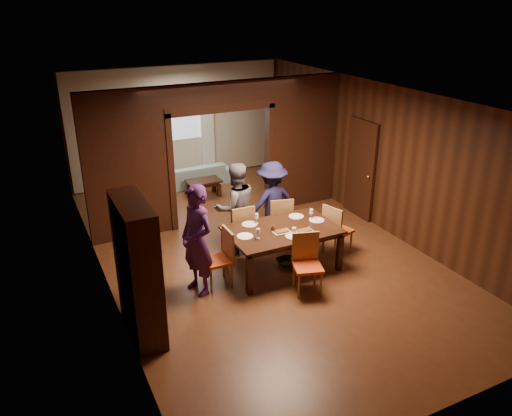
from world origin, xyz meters
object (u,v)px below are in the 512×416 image
person_grey (236,208)px  coffee_table (204,188)px  person_navy (272,202)px  sofa (194,174)px  chair_left (217,259)px  dining_table (282,248)px  chair_far_l (240,228)px  chair_near (308,265)px  chair_far_r (279,220)px  person_purple (197,241)px  chair_right (338,229)px  hutch (138,270)px

person_grey → coffee_table: (0.42, 2.83, -0.65)m
person_navy → sofa: (-0.31, 3.60, -0.53)m
chair_left → person_navy: bearing=124.6°
person_navy → dining_table: (-0.35, -1.04, -0.42)m
chair_far_l → sofa: bearing=-94.7°
chair_left → chair_near: (1.22, -0.83, 0.00)m
chair_far_l → chair_near: size_ratio=1.00×
chair_left → chair_far_r: 1.87m
person_grey → coffee_table: 2.93m
person_purple → sofa: 5.02m
dining_table → chair_far_r: 0.98m
chair_right → chair_far_r: size_ratio=1.00×
person_navy → chair_right: (0.85, -1.00, -0.32)m
chair_left → dining_table: bearing=91.3°
dining_table → chair_far_r: (0.42, 0.88, 0.10)m
person_grey → sofa: person_grey is taller
person_purple → dining_table: size_ratio=0.96×
person_navy → person_purple: bearing=26.3°
sofa → chair_left: bearing=73.6°
person_purple → person_grey: 1.53m
person_purple → person_navy: person_purple is taller
person_purple → dining_table: bearing=75.6°
chair_left → chair_far_r: bearing=119.2°
person_purple → person_grey: size_ratio=1.06×
hutch → coffee_table: bearing=59.9°
person_grey → chair_far_r: (0.86, -0.10, -0.37)m
hutch → chair_far_l: bearing=35.2°
chair_left → chair_near: 1.47m
person_navy → coffee_table: 2.85m
chair_right → hutch: hutch is taller
chair_right → coffee_table: bearing=1.0°
person_grey → person_navy: 0.79m
person_purple → person_navy: 2.21m
person_navy → hutch: size_ratio=0.80×
chair_left → sofa: bearing=165.3°
chair_near → chair_right: bearing=53.8°
person_grey → chair_near: size_ratio=1.76×
person_purple → chair_far_r: size_ratio=1.87×
dining_table → chair_right: 1.21m
person_navy → sofa: 3.65m
person_grey → hutch: hutch is taller
person_navy → chair_far_r: 0.36m
chair_far_l → chair_near: (0.41, -1.72, 0.00)m
chair_far_r → person_navy: bearing=-51.6°
chair_far_l → dining_table: bearing=117.3°
person_grey → dining_table: 1.17m
person_purple → chair_near: size_ratio=1.87×
person_navy → person_grey: bearing=0.7°
person_purple → chair_left: size_ratio=1.87×
chair_far_r → sofa: bearing=-70.4°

